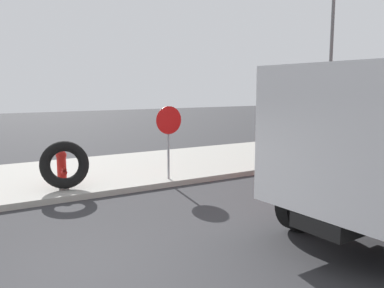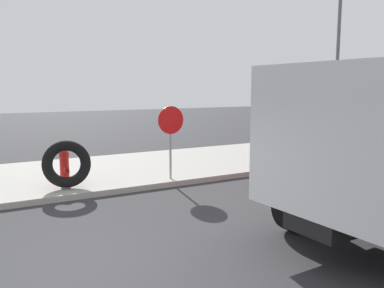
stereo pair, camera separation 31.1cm
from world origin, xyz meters
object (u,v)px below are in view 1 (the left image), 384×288
Objects in this scene: loose_tire at (65,165)px; stop_sign at (169,129)px; street_light_pole at (330,76)px; fire_hydrant at (62,166)px.

stop_sign is at bearing -7.96° from loose_tire.
stop_sign is 0.34× the size of street_light_pole.
loose_tire is 9.72m from street_light_pole.
fire_hydrant is 2.98m from stop_sign.
street_light_pole reaches higher than stop_sign.
street_light_pole is at bearing 2.26° from stop_sign.
fire_hydrant is 0.61m from loose_tire.
fire_hydrant is at bearing 159.99° from stop_sign.
street_light_pole is at bearing -0.71° from loose_tire.
street_light_pole is (9.44, -0.12, 2.30)m from loose_tire.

